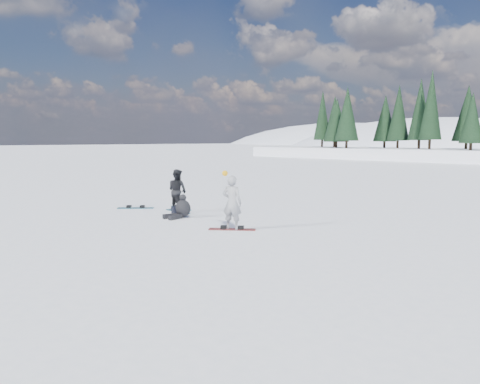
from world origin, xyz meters
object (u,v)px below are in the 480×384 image
object	(u,v)px
snowboarder_man	(177,191)
snowboard_loose_c	(181,208)
gear_bag	(177,211)
seated_rider	(182,209)
snowboarder_woman	(232,202)
snowboard_loose_a	(136,208)

from	to	relation	value
snowboarder_man	snowboard_loose_c	size ratio (longest dim) A/B	1.13
gear_bag	seated_rider	bearing A→B (deg)	-20.03
snowboarder_woman	snowboard_loose_c	xyz separation A→B (m)	(-4.88, 1.51, -0.87)
gear_bag	snowboarder_woman	bearing A→B (deg)	-7.28
seated_rider	snowboarder_man	bearing A→B (deg)	150.06
snowboard_loose_a	snowboarder_man	bearing A→B (deg)	-26.86
snowboarder_woman	snowboarder_man	xyz separation A→B (m)	(-4.22, 0.89, -0.03)
seated_rider	snowboard_loose_c	bearing A→B (deg)	144.27
snowboarder_woman	seated_rider	bearing A→B (deg)	-28.83
snowboarder_man	snowboard_loose_a	size ratio (longest dim) A/B	1.13
gear_bag	snowboarder_man	bearing A→B (deg)	141.09
snowboarder_man	snowboard_loose_c	distance (m)	1.24
snowboard_loose_c	snowboard_loose_a	distance (m)	1.89
snowboard_loose_c	snowboard_loose_a	world-z (taller)	same
snowboarder_woman	snowboarder_man	distance (m)	4.31
snowboarder_man	snowboard_loose_a	xyz separation A→B (m)	(-1.97, -0.74, -0.84)
snowboarder_woman	snowboarder_man	size ratio (longest dim) A/B	1.11
snowboarder_man	snowboard_loose_a	world-z (taller)	snowboarder_man
seated_rider	snowboard_loose_a	xyz separation A→B (m)	(-3.18, -0.07, -0.32)
seated_rider	snowboard_loose_a	bearing A→B (deg)	-179.85
snowboard_loose_c	snowboard_loose_a	size ratio (longest dim) A/B	1.00
snowboarder_woman	gear_bag	distance (m)	3.81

